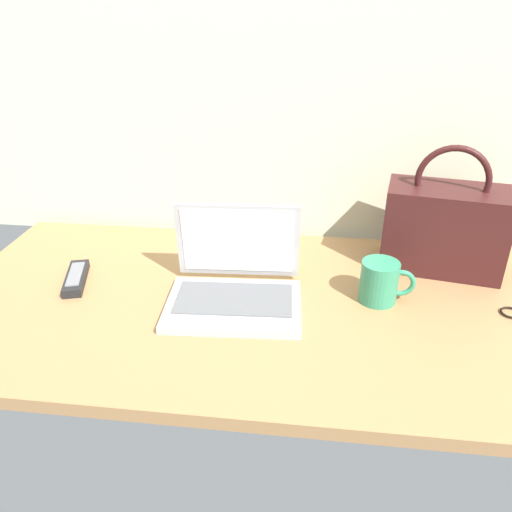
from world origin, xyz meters
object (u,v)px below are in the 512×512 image
(handbag, at_px, (444,227))
(remote_control_near, at_px, (76,278))
(laptop, at_px, (235,282))
(coffee_mug, at_px, (380,281))

(handbag, bearing_deg, remote_control_near, -167.95)
(laptop, height_order, remote_control_near, laptop)
(laptop, bearing_deg, remote_control_near, 175.64)
(laptop, relative_size, coffee_mug, 2.50)
(coffee_mug, distance_m, handbag, 0.27)
(remote_control_near, bearing_deg, laptop, -4.36)
(handbag, bearing_deg, coffee_mug, -132.05)
(remote_control_near, bearing_deg, handbag, 12.05)
(coffee_mug, distance_m, remote_control_near, 0.75)
(coffee_mug, bearing_deg, laptop, -173.67)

